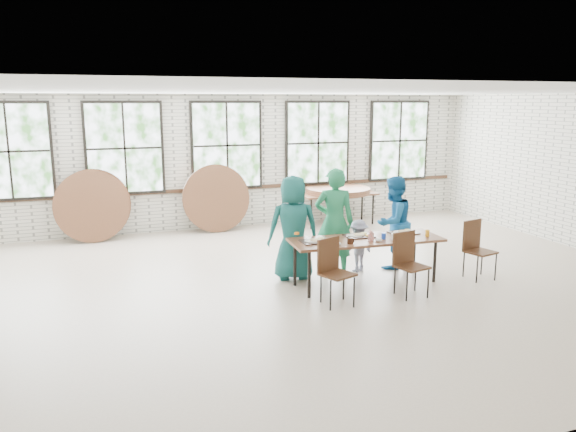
{
  "coord_description": "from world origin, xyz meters",
  "views": [
    {
      "loc": [
        -2.98,
        -7.86,
        2.87
      ],
      "look_at": [
        0.0,
        0.4,
        1.05
      ],
      "focal_mm": 35.0,
      "sensor_mm": 36.0,
      "label": 1
    }
  ],
  "objects_px": {
    "dining_table": "(366,242)",
    "storage_table": "(338,195)",
    "chair_near_right": "(408,258)",
    "chair_near_left": "(333,266)"
  },
  "relations": [
    {
      "from": "chair_near_right",
      "to": "storage_table",
      "type": "bearing_deg",
      "value": 65.67
    },
    {
      "from": "chair_near_left",
      "to": "chair_near_right",
      "type": "xyz_separation_m",
      "value": [
        1.21,
        -0.03,
        0.0
      ]
    },
    {
      "from": "chair_near_left",
      "to": "dining_table",
      "type": "bearing_deg",
      "value": 14.62
    },
    {
      "from": "dining_table",
      "to": "storage_table",
      "type": "height_order",
      "value": "same"
    },
    {
      "from": "dining_table",
      "to": "chair_near_right",
      "type": "distance_m",
      "value": 0.75
    },
    {
      "from": "chair_near_left",
      "to": "storage_table",
      "type": "bearing_deg",
      "value": 42.93
    },
    {
      "from": "chair_near_right",
      "to": "storage_table",
      "type": "xyz_separation_m",
      "value": [
        1.07,
        4.78,
        0.13
      ]
    },
    {
      "from": "dining_table",
      "to": "chair_near_left",
      "type": "distance_m",
      "value": 1.06
    },
    {
      "from": "dining_table",
      "to": "chair_near_left",
      "type": "bearing_deg",
      "value": -140.01
    },
    {
      "from": "chair_near_left",
      "to": "storage_table",
      "type": "xyz_separation_m",
      "value": [
        2.28,
        4.76,
        0.13
      ]
    }
  ]
}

